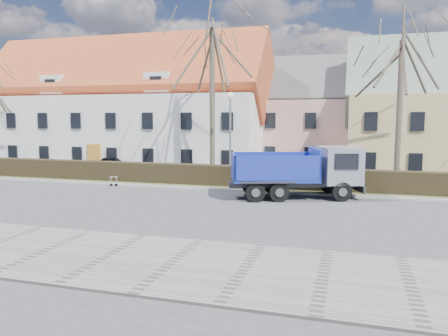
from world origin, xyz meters
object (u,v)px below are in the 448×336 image
(streetlight, at_px, (230,138))
(dump_truck, at_px, (291,172))
(parked_car_a, at_px, (116,164))
(cart_frame, at_px, (110,181))

(streetlight, bearing_deg, dump_truck, -38.83)
(dump_truck, relative_size, parked_car_a, 2.00)
(streetlight, height_order, parked_car_a, streetlight)
(cart_frame, relative_size, parked_car_a, 0.21)
(streetlight, bearing_deg, cart_frame, -158.43)
(dump_truck, relative_size, streetlight, 1.20)
(streetlight, distance_m, parked_car_a, 11.88)
(dump_truck, height_order, parked_car_a, dump_truck)
(cart_frame, bearing_deg, parked_car_a, 117.83)
(cart_frame, bearing_deg, streetlight, 21.57)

